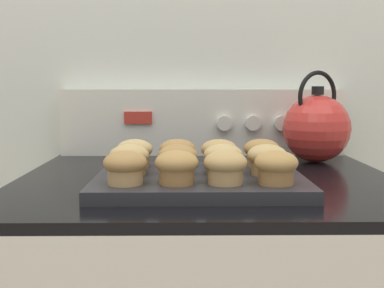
# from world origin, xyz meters

# --- Properties ---
(wall_back) EXTENTS (8.00, 0.05, 2.40)m
(wall_back) POSITION_xyz_m (0.00, 0.71, 1.20)
(wall_back) COLOR silver
(wall_back) RESTS_ON ground_plane
(control_panel) EXTENTS (0.73, 0.07, 0.17)m
(control_panel) POSITION_xyz_m (0.00, 0.65, 1.01)
(control_panel) COLOR silver
(control_panel) RESTS_ON stove_range
(muffin_pan) EXTENTS (0.37, 0.29, 0.02)m
(muffin_pan) POSITION_xyz_m (-0.02, 0.25, 0.94)
(muffin_pan) COLOR #28282D
(muffin_pan) RESTS_ON stove_range
(muffin_r0_c0) EXTENTS (0.07, 0.07, 0.06)m
(muffin_r0_c0) POSITION_xyz_m (-0.14, 0.17, 0.98)
(muffin_r0_c0) COLOR tan
(muffin_r0_c0) RESTS_ON muffin_pan
(muffin_r0_c1) EXTENTS (0.07, 0.07, 0.06)m
(muffin_r0_c1) POSITION_xyz_m (-0.06, 0.17, 0.98)
(muffin_r0_c1) COLOR olive
(muffin_r0_c1) RESTS_ON muffin_pan
(muffin_r0_c2) EXTENTS (0.07, 0.07, 0.06)m
(muffin_r0_c2) POSITION_xyz_m (0.02, 0.17, 0.98)
(muffin_r0_c2) COLOR tan
(muffin_r0_c2) RESTS_ON muffin_pan
(muffin_r0_c3) EXTENTS (0.07, 0.07, 0.06)m
(muffin_r0_c3) POSITION_xyz_m (0.10, 0.16, 0.98)
(muffin_r0_c3) COLOR olive
(muffin_r0_c3) RESTS_ON muffin_pan
(muffin_r1_c0) EXTENTS (0.07, 0.07, 0.06)m
(muffin_r1_c0) POSITION_xyz_m (-0.14, 0.25, 0.98)
(muffin_r1_c0) COLOR #A37A4C
(muffin_r1_c0) RESTS_ON muffin_pan
(muffin_r1_c1) EXTENTS (0.07, 0.07, 0.06)m
(muffin_r1_c1) POSITION_xyz_m (-0.06, 0.25, 0.98)
(muffin_r1_c1) COLOR tan
(muffin_r1_c1) RESTS_ON muffin_pan
(muffin_r1_c2) EXTENTS (0.07, 0.07, 0.06)m
(muffin_r1_c2) POSITION_xyz_m (0.02, 0.25, 0.98)
(muffin_r1_c2) COLOR tan
(muffin_r1_c2) RESTS_ON muffin_pan
(muffin_r1_c3) EXTENTS (0.07, 0.07, 0.06)m
(muffin_r1_c3) POSITION_xyz_m (0.10, 0.25, 0.98)
(muffin_r1_c3) COLOR tan
(muffin_r1_c3) RESTS_ON muffin_pan
(muffin_r2_c0) EXTENTS (0.07, 0.07, 0.06)m
(muffin_r2_c0) POSITION_xyz_m (-0.14, 0.33, 0.98)
(muffin_r2_c0) COLOR tan
(muffin_r2_c0) RESTS_ON muffin_pan
(muffin_r2_c1) EXTENTS (0.07, 0.07, 0.06)m
(muffin_r2_c1) POSITION_xyz_m (-0.06, 0.33, 0.98)
(muffin_r2_c1) COLOR olive
(muffin_r2_c1) RESTS_ON muffin_pan
(muffin_r2_c2) EXTENTS (0.07, 0.07, 0.06)m
(muffin_r2_c2) POSITION_xyz_m (0.02, 0.33, 0.98)
(muffin_r2_c2) COLOR tan
(muffin_r2_c2) RESTS_ON muffin_pan
(muffin_r2_c3) EXTENTS (0.07, 0.07, 0.06)m
(muffin_r2_c3) POSITION_xyz_m (0.11, 0.33, 0.98)
(muffin_r2_c3) COLOR tan
(muffin_r2_c3) RESTS_ON muffin_pan
(tea_kettle) EXTENTS (0.19, 0.16, 0.22)m
(tea_kettle) POSITION_xyz_m (0.27, 0.53, 1.01)
(tea_kettle) COLOR red
(tea_kettle) RESTS_ON stove_range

